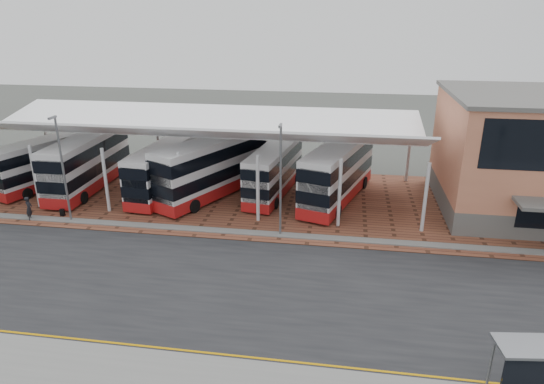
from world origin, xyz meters
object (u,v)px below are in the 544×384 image
object	(u,v)px
bus_3	(212,168)
bus_2	(164,170)
bus_4	(274,171)
bus_5	(338,173)
bus_0	(48,162)
bus_1	(88,163)
pedestrian	(29,208)

from	to	relation	value
bus_3	bus_2	bearing A→B (deg)	-152.33
bus_2	bus_4	size ratio (longest dim) A/B	1.02
bus_5	bus_0	bearing A→B (deg)	-162.15
bus_1	bus_4	bearing A→B (deg)	3.13
bus_5	pedestrian	size ratio (longest dim) A/B	6.44
pedestrian	bus_2	bearing A→B (deg)	-67.81
bus_4	bus_0	bearing A→B (deg)	-168.83
bus_4	bus_3	bearing A→B (deg)	-158.99
bus_1	bus_3	xyz separation A→B (m)	(11.33, -0.04, 0.09)
pedestrian	bus_1	bearing A→B (deg)	-26.90
bus_2	pedestrian	bearing A→B (deg)	-133.85
bus_1	bus_0	bearing A→B (deg)	177.01
bus_1	pedestrian	xyz separation A→B (m)	(-1.04, -7.21, -1.42)
bus_2	pedestrian	xyz separation A→B (m)	(-8.15, -7.05, -1.19)
bus_4	pedestrian	size ratio (longest dim) A/B	5.61
bus_4	bus_5	xyz separation A→B (m)	(5.41, -0.56, 0.30)
bus_3	bus_5	xyz separation A→B (m)	(10.51, 0.57, -0.07)
bus_2	bus_5	distance (m)	14.76
bus_5	bus_4	bearing A→B (deg)	-168.86
bus_3	pedestrian	world-z (taller)	bus_3
bus_1	bus_4	xyz separation A→B (m)	(16.43, 1.09, -0.28)
bus_0	bus_4	size ratio (longest dim) A/B	1.03
bus_2	bus_3	size ratio (longest dim) A/B	0.88
bus_2	bus_4	xyz separation A→B (m)	(9.33, 1.24, -0.05)
bus_0	bus_1	xyz separation A→B (m)	(3.92, -0.16, 0.21)
bus_1	bus_3	distance (m)	11.33
bus_1	bus_4	world-z (taller)	bus_1
bus_2	bus_5	world-z (taller)	bus_5
bus_0	pedestrian	world-z (taller)	bus_0
bus_1	bus_2	world-z (taller)	bus_1
bus_1	pedestrian	size ratio (longest dim) A/B	6.24
bus_3	bus_5	distance (m)	10.53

